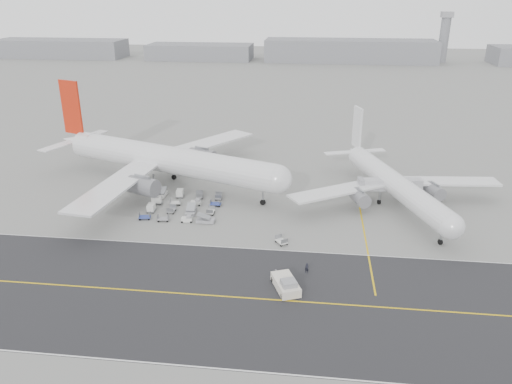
# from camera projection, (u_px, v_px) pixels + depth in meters

# --- Properties ---
(ground) EXTENTS (700.00, 700.00, 0.00)m
(ground) POSITION_uv_depth(u_px,v_px,m) (207.00, 240.00, 94.75)
(ground) COLOR gray
(ground) RESTS_ON ground
(taxiway) EXTENTS (220.00, 59.00, 0.03)m
(taxiway) POSITION_uv_depth(u_px,v_px,m) (214.00, 296.00, 77.66)
(taxiway) COLOR #2C2C2F
(taxiway) RESTS_ON ground
(horizon_buildings) EXTENTS (520.00, 28.00, 28.00)m
(horizon_buildings) POSITION_uv_depth(u_px,v_px,m) (333.00, 61.00, 330.55)
(horizon_buildings) COLOR gray
(horizon_buildings) RESTS_ON ground
(control_tower) EXTENTS (7.00, 7.00, 31.25)m
(control_tower) POSITION_uv_depth(u_px,v_px,m) (444.00, 36.00, 321.30)
(control_tower) COLOR gray
(control_tower) RESTS_ON ground
(airliner_a) EXTENTS (63.85, 62.68, 23.07)m
(airliner_a) POSITION_uv_depth(u_px,v_px,m) (164.00, 159.00, 119.32)
(airliner_a) COLOR silver
(airliner_a) RESTS_ON ground
(airliner_b) EXTENTS (46.75, 47.62, 17.10)m
(airliner_b) POSITION_uv_depth(u_px,v_px,m) (393.00, 183.00, 109.32)
(airliner_b) COLOR silver
(airliner_b) RESTS_ON ground
(pushback_tug) EXTENTS (5.28, 8.48, 2.43)m
(pushback_tug) POSITION_uv_depth(u_px,v_px,m) (286.00, 284.00, 78.85)
(pushback_tug) COLOR silver
(pushback_tug) RESTS_ON ground
(jet_bridge) EXTENTS (15.07, 4.87, 5.62)m
(jet_bridge) POSITION_uv_depth(u_px,v_px,m) (391.00, 186.00, 110.52)
(jet_bridge) COLOR gray
(jet_bridge) RESTS_ON ground
(gse_cluster) EXTENTS (22.24, 21.57, 1.83)m
(gse_cluster) POSITION_uv_depth(u_px,v_px,m) (183.00, 209.00, 108.57)
(gse_cluster) COLOR #9E9EA3
(gse_cluster) RESTS_ON ground
(stray_dolly) EXTENTS (2.63, 2.84, 1.49)m
(stray_dolly) POSITION_uv_depth(u_px,v_px,m) (281.00, 244.00, 93.58)
(stray_dolly) COLOR silver
(stray_dolly) RESTS_ON ground
(ground_crew_a) EXTENTS (0.72, 0.52, 1.84)m
(ground_crew_a) POSITION_uv_depth(u_px,v_px,m) (307.00, 268.00, 83.54)
(ground_crew_a) COLOR black
(ground_crew_a) RESTS_ON ground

